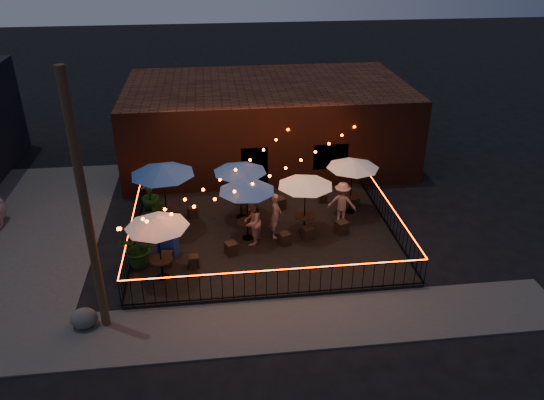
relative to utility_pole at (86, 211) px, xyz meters
The scene contains 35 objects.
ground 7.21m from the utility_pole, 25.71° to the left, with size 110.00×110.00×0.00m, color black.
patio 8.11m from the utility_pole, 40.43° to the left, with size 10.00×8.00×0.15m, color black.
sidewalk 6.74m from the utility_pole, ahead, with size 18.00×2.50×0.05m, color #403E3B.
brick_building 14.27m from the utility_pole, 63.05° to the left, with size 14.00×8.00×4.00m.
utility_pole is the anchor object (origin of this frame).
fence_front 6.38m from the utility_pole, ahead, with size 10.00×0.04×1.04m.
fence_left 5.70m from the utility_pole, 85.03° to the left, with size 0.04×8.00×1.04m.
fence_right 11.85m from the utility_pole, 23.86° to the left, with size 0.04×8.00×1.04m.
festoon_lights 6.32m from the utility_pole, 44.40° to the left, with size 10.02×8.72×1.32m.
cafe_table_0 3.15m from the utility_pole, 52.87° to the left, with size 2.21×2.21×2.36m.
cafe_table_1 5.92m from the utility_pole, 73.89° to the left, with size 3.07×3.07×2.76m.
cafe_table_2 6.64m from the utility_pole, 42.63° to the left, with size 2.70×2.70×2.39m.
cafe_table_3 7.80m from the utility_pole, 52.95° to the left, with size 2.74×2.74×2.40m.
cafe_table_4 8.49m from the utility_pole, 33.03° to the left, with size 2.54×2.54×2.39m.
cafe_table_5 11.10m from the utility_pole, 33.04° to the left, with size 2.38×2.38×2.39m.
bistro_chair_0 4.95m from the utility_pole, 59.56° to the left, with size 0.39×0.39×0.47m, color black.
bistro_chair_1 5.23m from the utility_pole, 44.93° to the left, with size 0.36×0.36×0.42m, color black.
bistro_chair_2 7.62m from the utility_pole, 77.73° to the left, with size 0.42×0.42×0.50m, color black.
bistro_chair_3 7.74m from the utility_pole, 67.76° to the left, with size 0.37×0.37×0.44m, color black.
bistro_chair_4 6.34m from the utility_pole, 39.27° to the left, with size 0.40×0.40×0.48m, color black.
bistro_chair_5 8.01m from the utility_pole, 31.70° to the left, with size 0.40×0.40×0.47m, color black.
bistro_chair_6 9.18m from the utility_pole, 52.94° to the left, with size 0.41×0.41×0.49m, color black.
bistro_chair_7 9.83m from the utility_pole, 46.51° to the left, with size 0.41×0.41×0.49m, color black.
bistro_chair_8 8.88m from the utility_pole, 29.93° to the left, with size 0.40×0.40×0.48m, color black.
bistro_chair_9 10.12m from the utility_pole, 26.97° to the left, with size 0.43×0.43×0.51m, color black.
bistro_chair_10 11.41m from the utility_pole, 40.39° to the left, with size 0.34×0.34×0.40m, color black.
bistro_chair_11 12.08m from the utility_pole, 34.21° to the left, with size 0.34×0.34×0.40m, color black.
patron_a 7.85m from the utility_pole, 36.97° to the left, with size 0.67×0.44×1.84m, color tan.
patron_b 6.92m from the utility_pole, 39.17° to the left, with size 0.91×0.71×1.88m, color beige.
patron_c 10.48m from the utility_pole, 30.89° to the left, with size 1.15×0.66×1.78m, color tan.
potted_shrub_a 4.38m from the utility_pole, 74.87° to the left, with size 1.30×1.13×1.44m, color #0C360C.
potted_shrub_b 6.23m from the utility_pole, 76.89° to the left, with size 0.75×0.60×1.36m, color #1D4113.
potted_shrub_c 7.98m from the utility_pole, 83.72° to the left, with size 0.75×0.75×1.34m, color #1D3C11.
cooler 5.18m from the utility_pole, 63.93° to the left, with size 0.87×0.75×0.96m.
boulder 3.72m from the utility_pole, behind, with size 0.86×0.73×0.67m, color #454440.
Camera 1 is at (-1.86, -15.90, 10.93)m, focal length 35.00 mm.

